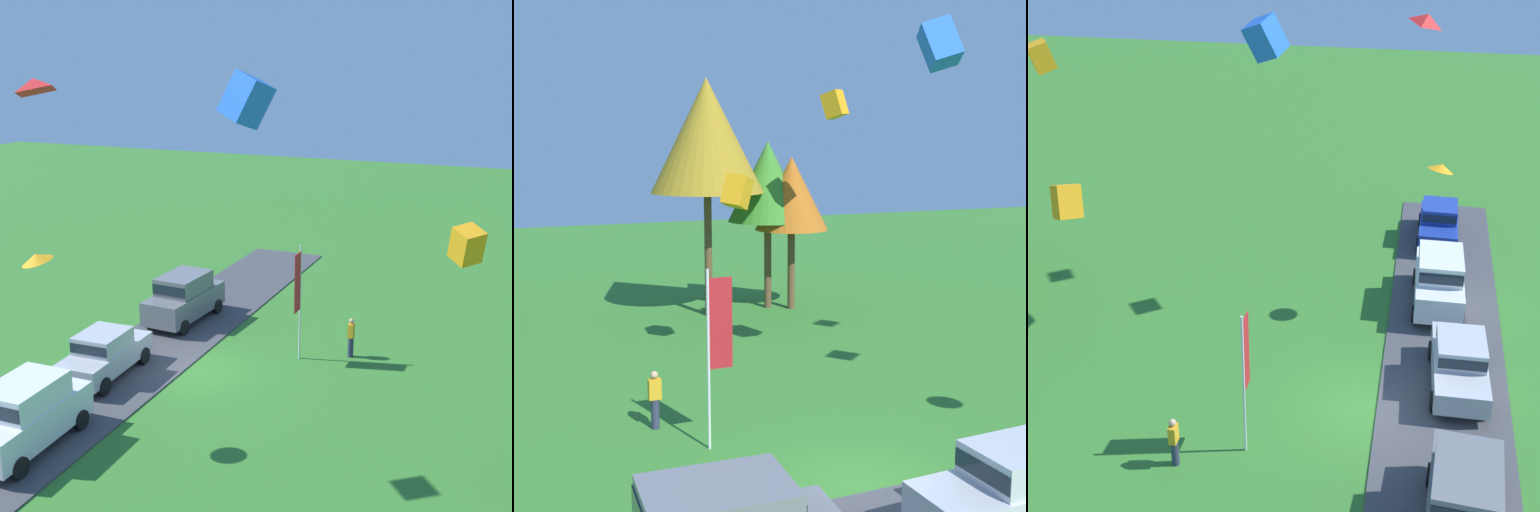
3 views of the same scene
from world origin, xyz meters
The scene contains 13 objects.
ground_plane centered at (0.00, 0.00, 0.00)m, with size 120.00×120.00×0.00m, color #337528.
pavement_strip centered at (0.00, -2.63, 0.03)m, with size 36.00×4.40×0.06m, color #424247.
car_suv_near_entrance centered at (-4.64, -3.06, 1.30)m, with size 4.70×2.26×2.28m.
car_sedan_far_end centered at (1.93, -3.07, 1.04)m, with size 4.46×2.07×1.84m.
car_suv_by_flagpole centered at (7.36, -2.32, 1.30)m, with size 4.64×2.12×2.28m.
car_sedan_mid_row centered at (13.59, -2.28, 1.04)m, with size 4.42×1.99×1.84m.
person_on_lawn centered at (-3.67, 5.34, 0.88)m, with size 0.36×0.24×1.71m.
flag_banner centered at (-2.43, 3.41, 3.11)m, with size 0.71×0.08×4.91m.
kite_box_near_flag centered at (5.04, 4.37, 11.06)m, with size 0.89×0.89×1.25m, color blue.
kite_box_trailing_tail centered at (6.39, 13.54, 9.79)m, with size 0.76×0.76×1.07m, color orange.
kite_diamond_low_drifter centered at (7.39, -0.94, 11.47)m, with size 1.07×0.91×0.37m, color red.
kite_delta_mid_center centered at (6.74, -1.90, 6.29)m, with size 0.99×0.99×0.25m, color orange.
kite_box_over_trees centered at (0.67, 10.12, 6.44)m, with size 0.79×0.79×1.10m, color orange.
Camera 3 is at (-19.00, -1.09, 15.61)m, focal length 50.00 mm.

